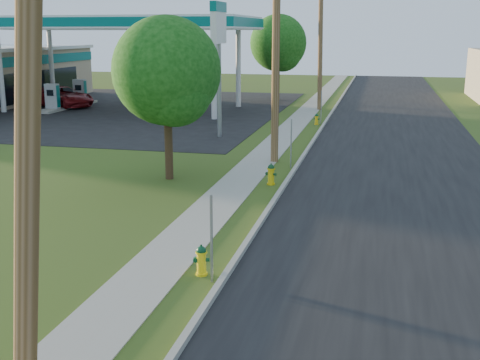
# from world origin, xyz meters

# --- Properties ---
(road) EXTENTS (8.00, 120.00, 0.02)m
(road) POSITION_xyz_m (4.50, 10.00, 0.01)
(road) COLOR black
(road) RESTS_ON ground
(curb) EXTENTS (0.15, 120.00, 0.15)m
(curb) POSITION_xyz_m (0.50, 10.00, 0.07)
(curb) COLOR gray
(curb) RESTS_ON ground
(sidewalk) EXTENTS (1.50, 120.00, 0.03)m
(sidewalk) POSITION_xyz_m (-1.25, 10.00, 0.01)
(sidewalk) COLOR gray
(sidewalk) RESTS_ON ground
(forecourt) EXTENTS (26.00, 28.00, 0.02)m
(forecourt) POSITION_xyz_m (-16.00, 32.00, 0.01)
(forecourt) COLOR black
(forecourt) RESTS_ON ground
(utility_pole_near) EXTENTS (1.40, 0.32, 9.48)m
(utility_pole_near) POSITION_xyz_m (-0.60, -1.00, 4.80)
(utility_pole_near) COLOR brown
(utility_pole_near) RESTS_ON ground
(utility_pole_mid) EXTENTS (1.40, 0.32, 9.80)m
(utility_pole_mid) POSITION_xyz_m (-0.60, 17.00, 4.95)
(utility_pole_mid) COLOR brown
(utility_pole_mid) RESTS_ON ground
(utility_pole_far) EXTENTS (1.40, 0.32, 9.50)m
(utility_pole_far) POSITION_xyz_m (-0.60, 35.00, 4.80)
(utility_pole_far) COLOR brown
(utility_pole_far) RESTS_ON ground
(sign_post_near) EXTENTS (0.05, 0.04, 2.00)m
(sign_post_near) POSITION_xyz_m (0.25, 4.20, 1.00)
(sign_post_near) COLOR gray
(sign_post_near) RESTS_ON ground
(sign_post_mid) EXTENTS (0.05, 0.04, 2.00)m
(sign_post_mid) POSITION_xyz_m (0.25, 16.00, 1.00)
(sign_post_mid) COLOR gray
(sign_post_mid) RESTS_ON ground
(sign_post_far) EXTENTS (0.05, 0.04, 2.00)m
(sign_post_far) POSITION_xyz_m (0.25, 28.20, 1.00)
(sign_post_far) COLOR gray
(sign_post_far) RESTS_ON ground
(gas_canopy) EXTENTS (18.18, 9.18, 6.40)m
(gas_canopy) POSITION_xyz_m (-14.00, 32.00, 5.90)
(gas_canopy) COLOR silver
(gas_canopy) RESTS_ON ground
(fuel_pump_nw) EXTENTS (1.20, 3.20, 1.90)m
(fuel_pump_nw) POSITION_xyz_m (-18.50, 30.00, 0.72)
(fuel_pump_nw) COLOR gray
(fuel_pump_nw) RESTS_ON ground
(fuel_pump_ne) EXTENTS (1.20, 3.20, 1.90)m
(fuel_pump_ne) POSITION_xyz_m (-9.50, 30.00, 0.72)
(fuel_pump_ne) COLOR gray
(fuel_pump_ne) RESTS_ON ground
(fuel_pump_sw) EXTENTS (1.20, 3.20, 1.90)m
(fuel_pump_sw) POSITION_xyz_m (-18.50, 34.00, 0.72)
(fuel_pump_sw) COLOR gray
(fuel_pump_sw) RESTS_ON ground
(fuel_pump_se) EXTENTS (1.20, 3.20, 1.90)m
(fuel_pump_se) POSITION_xyz_m (-9.50, 34.00, 0.72)
(fuel_pump_se) COLOR gray
(fuel_pump_se) RESTS_ON ground
(price_pylon) EXTENTS (0.34, 2.04, 6.85)m
(price_pylon) POSITION_xyz_m (-4.50, 22.50, 5.43)
(price_pylon) COLOR gray
(price_pylon) RESTS_ON ground
(tree_verge) EXTENTS (3.95, 3.95, 5.99)m
(tree_verge) POSITION_xyz_m (-3.83, 13.03, 3.86)
(tree_verge) COLOR #322416
(tree_verge) RESTS_ON ground
(tree_lot) EXTENTS (4.46, 4.46, 6.76)m
(tree_lot) POSITION_xyz_m (-4.34, 40.21, 4.35)
(tree_lot) COLOR #322416
(tree_lot) RESTS_ON ground
(hydrant_near) EXTENTS (0.38, 0.34, 0.73)m
(hydrant_near) POSITION_xyz_m (-0.09, 4.53, 0.36)
(hydrant_near) COLOR yellow
(hydrant_near) RESTS_ON ground
(hydrant_mid) EXTENTS (0.41, 0.37, 0.79)m
(hydrant_mid) POSITION_xyz_m (-0.04, 13.09, 0.39)
(hydrant_mid) COLOR yellow
(hydrant_mid) RESTS_ON ground
(hydrant_far) EXTENTS (0.34, 0.31, 0.67)m
(hydrant_far) POSITION_xyz_m (0.02, 27.95, 0.33)
(hydrant_far) COLOR yellow
(hydrant_far) RESTS_ON ground
(car_red) EXTENTS (5.99, 4.48, 1.51)m
(car_red) POSITION_xyz_m (-19.14, 32.27, 0.76)
(car_red) COLOR maroon
(car_red) RESTS_ON ground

